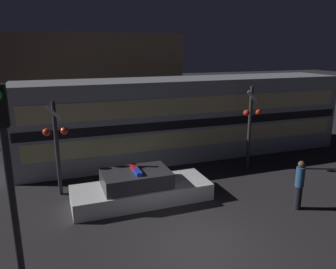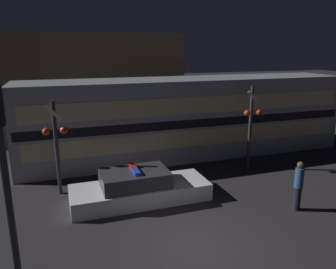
{
  "view_description": "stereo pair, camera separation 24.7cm",
  "coord_description": "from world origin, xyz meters",
  "px_view_note": "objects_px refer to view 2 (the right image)",
  "views": [
    {
      "loc": [
        -3.53,
        -7.28,
        5.39
      ],
      "look_at": [
        1.04,
        5.59,
        1.77
      ],
      "focal_mm": 35.0,
      "sensor_mm": 36.0,
      "label": 1
    },
    {
      "loc": [
        -3.3,
        -7.36,
        5.39
      ],
      "look_at": [
        1.04,
        5.59,
        1.77
      ],
      "focal_mm": 35.0,
      "sensor_mm": 36.0,
      "label": 2
    }
  ],
  "objects_px": {
    "crossing_signal_near": "(251,123)",
    "traffic_light_corner": "(3,164)",
    "train": "(188,117)",
    "pedestrian": "(298,186)",
    "police_car": "(139,188)"
  },
  "relations": [
    {
      "from": "train",
      "to": "pedestrian",
      "type": "bearing_deg",
      "value": -79.47
    },
    {
      "from": "pedestrian",
      "to": "crossing_signal_near",
      "type": "relative_size",
      "value": 0.46
    },
    {
      "from": "train",
      "to": "pedestrian",
      "type": "distance_m",
      "value": 7.09
    },
    {
      "from": "train",
      "to": "police_car",
      "type": "height_order",
      "value": "train"
    },
    {
      "from": "police_car",
      "to": "traffic_light_corner",
      "type": "bearing_deg",
      "value": -141.13
    },
    {
      "from": "crossing_signal_near",
      "to": "traffic_light_corner",
      "type": "bearing_deg",
      "value": -153.4
    },
    {
      "from": "crossing_signal_near",
      "to": "traffic_light_corner",
      "type": "relative_size",
      "value": 0.81
    },
    {
      "from": "train",
      "to": "traffic_light_corner",
      "type": "height_order",
      "value": "traffic_light_corner"
    },
    {
      "from": "police_car",
      "to": "traffic_light_corner",
      "type": "distance_m",
      "value": 5.46
    },
    {
      "from": "pedestrian",
      "to": "crossing_signal_near",
      "type": "height_order",
      "value": "crossing_signal_near"
    },
    {
      "from": "police_car",
      "to": "traffic_light_corner",
      "type": "xyz_separation_m",
      "value": [
        -3.76,
        -3.11,
        2.45
      ]
    },
    {
      "from": "train",
      "to": "crossing_signal_near",
      "type": "relative_size",
      "value": 4.34
    },
    {
      "from": "train",
      "to": "police_car",
      "type": "distance_m",
      "value": 5.98
    },
    {
      "from": "train",
      "to": "traffic_light_corner",
      "type": "distance_m",
      "value": 10.66
    },
    {
      "from": "pedestrian",
      "to": "crossing_signal_near",
      "type": "distance_m",
      "value": 4.19
    }
  ]
}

